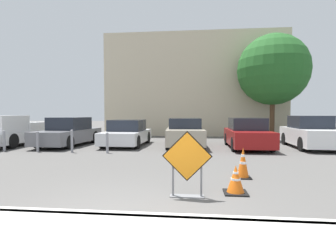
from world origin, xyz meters
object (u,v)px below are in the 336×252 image
Objects in this scene: parked_car_third at (185,133)px; parked_car_fourth at (247,134)px; road_closed_sign at (187,162)px; traffic_cone_second at (243,163)px; parked_car_second at (127,134)px; parked_car_fifth at (310,133)px; bollard_fourth at (4,140)px; parked_car_nearest at (69,133)px; bollard_third at (38,141)px; traffic_cone_nearest at (236,180)px; pickup_truck at (11,132)px; bollard_second at (72,140)px; bollard_nearest at (107,142)px.

parked_car_third is 1.04× the size of parked_car_fourth.
traffic_cone_second is (1.41, 1.76, -0.32)m from road_closed_sign.
parked_car_second is (-4.88, 6.69, 0.24)m from traffic_cone_second.
parked_car_second is 0.96× the size of parked_car_third.
bollard_fourth is (-14.18, -2.71, -0.23)m from parked_car_fifth.
parked_car_nearest is 5.02× the size of bollard_third.
pickup_truck is at bearing 145.07° from traffic_cone_nearest.
road_closed_sign is 2.25× the size of traffic_cone_nearest.
pickup_truck reaches higher than bollard_third.
bollard_second is 1.05× the size of bollard_fourth.
pickup_truck is 1.22× the size of parked_car_nearest.
parked_car_fifth reaches higher than bollard_nearest.
bollard_second is 3.18m from bollard_fourth.
road_closed_sign is 1.49× the size of bollard_nearest.
parked_car_third is at bearing -175.51° from parked_car_nearest.
parked_car_nearest is 2.52m from bollard_third.
road_closed_sign is 0.31× the size of parked_car_fifth.
parked_car_fifth is (3.10, 0.38, 0.05)m from parked_car_fourth.
pickup_truck is (-10.65, 7.44, 0.43)m from traffic_cone_nearest.
parked_car_second is at bearing 112.31° from road_closed_sign.
parked_car_second is 1.01× the size of parked_car_fourth.
bollard_nearest reaches higher than traffic_cone_nearest.
bollard_second is at bearing 0.00° from bollard_fourth.
traffic_cone_nearest is 9.25m from parked_car_second.
bollard_second is (-7.90, -2.33, -0.15)m from parked_car_fourth.
parked_car_third is at bearing -7.04° from parked_car_fourth.
pickup_truck is 9.28m from parked_car_third.
bollard_third is at bearing 41.46° from parked_car_second.
road_closed_sign is 6.70m from bollard_nearest.
parked_car_third is at bearing 99.88° from traffic_cone_nearest.
bollard_nearest is 4.77m from bollard_fourth.
bollard_second is (-1.59, -0.00, 0.05)m from bollard_nearest.
parked_car_nearest is 3.89m from bollard_nearest.
bollard_third is 0.97× the size of bollard_fourth.
bollard_third is at bearing 139.16° from pickup_truck.
bollard_nearest is at bearing 20.25° from parked_car_fourth.
parked_car_fourth is 8.24m from bollard_second.
bollard_third is (-0.21, -2.51, -0.20)m from parked_car_nearest.
parked_car_third is (-0.38, 8.37, -0.03)m from road_closed_sign.
parked_car_third reaches higher than traffic_cone_nearest.
parked_car_second is 2.81m from bollard_nearest.
parked_car_nearest is at bearing 141.27° from traffic_cone_second.
bollard_fourth reaches higher than bollard_third.
bollard_third is (-9.49, -2.33, -0.19)m from parked_car_fourth.
traffic_cone_nearest is 9.41m from bollard_third.
parked_car_fourth is 11.33m from bollard_fourth.
parked_car_second is 6.21m from parked_car_fourth.
parked_car_fifth is (15.45, 0.55, 0.01)m from pickup_truck.
bollard_third is at bearing 140.14° from road_closed_sign.
bollard_nearest is (-0.12, -2.80, -0.16)m from parked_car_second.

